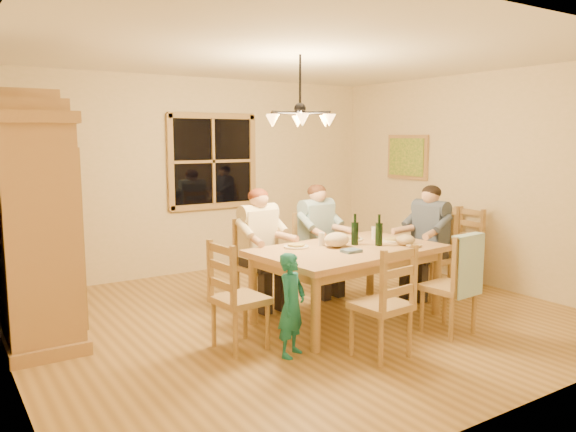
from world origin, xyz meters
TOP-DOWN VIEW (x-y plane):
  - floor at (0.00, 0.00)m, footprint 5.50×5.50m
  - ceiling at (0.00, 0.00)m, footprint 5.50×5.00m
  - wall_back at (0.00, 2.50)m, footprint 5.50×0.02m
  - wall_left at (-2.75, 0.00)m, footprint 0.02×5.00m
  - wall_right at (2.75, 0.00)m, footprint 0.02×5.00m
  - window at (0.20, 2.47)m, footprint 1.30×0.06m
  - painting at (2.71, 1.20)m, footprint 0.06×0.78m
  - chandelier at (-0.00, 0.00)m, footprint 0.77×0.68m
  - armoire at (-2.42, 0.82)m, footprint 0.66×1.40m
  - dining_table at (0.38, -0.32)m, footprint 2.01×1.34m
  - chair_far_left at (-0.18, 0.53)m, footprint 0.48×0.46m
  - chair_far_right at (0.67, 0.61)m, footprint 0.48×0.46m
  - chair_near_left at (-0.01, -1.27)m, footprint 0.48×0.46m
  - chair_near_right at (0.94, -1.18)m, footprint 0.48×0.46m
  - chair_end_left at (-0.94, -0.44)m, footprint 0.46×0.48m
  - chair_end_right at (1.70, -0.20)m, footprint 0.46×0.48m
  - adult_woman at (-0.18, 0.53)m, footprint 0.42×0.45m
  - adult_plaid_man at (0.67, 0.61)m, footprint 0.42×0.45m
  - adult_slate_man at (1.70, -0.20)m, footprint 0.45×0.42m
  - towel at (0.96, -1.37)m, footprint 0.39×0.13m
  - wine_bottle_a at (0.54, -0.24)m, footprint 0.08×0.08m
  - wine_bottle_b at (0.72, -0.41)m, footprint 0.08×0.08m
  - plate_woman at (-0.07, -0.04)m, footprint 0.26×0.26m
  - plate_plaid at (0.68, -0.01)m, footprint 0.26×0.26m
  - plate_slate at (1.01, -0.31)m, footprint 0.26×0.26m
  - wine_glass_a at (0.21, -0.10)m, footprint 0.06×0.06m
  - wine_glass_b at (0.93, -0.11)m, footprint 0.06×0.06m
  - cap at (0.98, -0.54)m, footprint 0.20×0.20m
  - napkin at (0.26, -0.53)m, footprint 0.19×0.16m
  - cloth_bundle at (0.30, -0.24)m, footprint 0.28×0.22m
  - child at (-0.65, -0.83)m, footprint 0.40×0.35m
  - chair_spare_front at (2.45, -0.04)m, footprint 0.45×0.47m
  - chair_spare_back at (2.45, 0.38)m, footprint 0.51×0.52m

SIDE VIEW (x-z plane):
  - floor at x=0.00m, z-range 0.00..0.00m
  - chair_far_left at x=-0.18m, z-range -0.19..0.80m
  - chair_far_right at x=0.67m, z-range -0.19..0.80m
  - chair_near_left at x=-0.01m, z-range -0.19..0.80m
  - chair_near_right at x=0.94m, z-range -0.19..0.80m
  - chair_end_left at x=-0.94m, z-range -0.19..0.80m
  - chair_end_right at x=1.70m, z-range -0.19..0.80m
  - chair_spare_front at x=2.45m, z-range -0.19..0.80m
  - chair_spare_back at x=2.45m, z-range -0.19..0.80m
  - child at x=-0.65m, z-range 0.00..0.91m
  - dining_table at x=0.38m, z-range 0.28..1.04m
  - towel at x=0.96m, z-range 0.41..0.99m
  - plate_woman at x=-0.07m, z-range 0.76..0.78m
  - plate_plaid at x=0.68m, z-range 0.76..0.78m
  - plate_slate at x=1.01m, z-range 0.76..0.78m
  - napkin at x=0.26m, z-range 0.76..0.79m
  - cap at x=0.98m, z-range 0.76..0.87m
  - wine_glass_a at x=0.21m, z-range 0.76..0.90m
  - wine_glass_b at x=0.93m, z-range 0.76..0.90m
  - cloth_bundle at x=0.30m, z-range 0.76..0.91m
  - adult_woman at x=-0.18m, z-range 0.40..1.28m
  - adult_plaid_man at x=0.67m, z-range 0.40..1.28m
  - adult_slate_man at x=1.70m, z-range 0.40..1.28m
  - wine_bottle_a at x=0.54m, z-range 0.76..1.09m
  - wine_bottle_b at x=0.72m, z-range 0.76..1.09m
  - armoire at x=-2.42m, z-range -0.09..2.21m
  - wall_back at x=0.00m, z-range 0.00..2.70m
  - wall_left at x=-2.75m, z-range 0.00..2.70m
  - wall_right at x=2.75m, z-range 0.00..2.70m
  - window at x=0.20m, z-range 0.90..2.20m
  - painting at x=2.71m, z-range 1.28..1.92m
  - chandelier at x=0.00m, z-range 1.72..2.43m
  - ceiling at x=0.00m, z-range 2.69..2.71m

